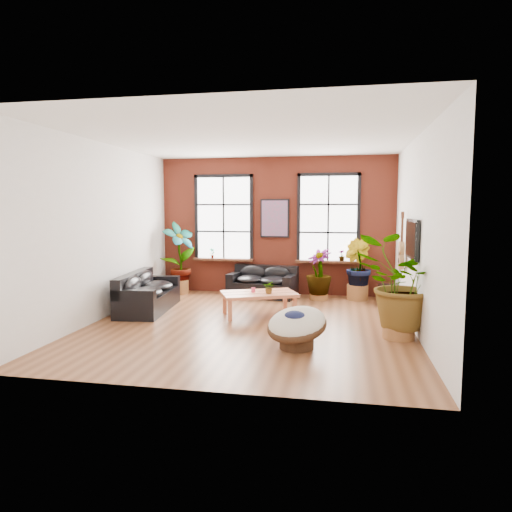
# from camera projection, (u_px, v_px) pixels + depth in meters

# --- Properties ---
(room) EXTENTS (6.04, 6.54, 3.54)m
(room) POSITION_uv_depth(u_px,v_px,m) (252.00, 233.00, 8.67)
(room) COLOR brown
(room) RESTS_ON ground
(sofa_back) EXTENTS (1.77, 1.06, 0.76)m
(sofa_back) POSITION_uv_depth(u_px,v_px,m) (263.00, 283.00, 11.43)
(sofa_back) COLOR black
(sofa_back) RESTS_ON ground
(sofa_left) EXTENTS (1.07, 2.14, 0.82)m
(sofa_left) POSITION_uv_depth(u_px,v_px,m) (146.00, 293.00, 9.88)
(sofa_left) COLOR black
(sofa_left) RESTS_ON ground
(coffee_table) EXTENTS (1.71, 1.38, 0.58)m
(coffee_table) POSITION_uv_depth(u_px,v_px,m) (259.00, 295.00, 9.38)
(coffee_table) COLOR #C86E48
(coffee_table) RESTS_ON ground
(papasan_chair) EXTENTS (1.25, 1.25, 0.71)m
(papasan_chair) POSITION_uv_depth(u_px,v_px,m) (297.00, 326.00, 7.18)
(papasan_chair) COLOR #442918
(papasan_chair) RESTS_ON ground
(poster) EXTENTS (0.74, 0.06, 0.98)m
(poster) POSITION_uv_depth(u_px,v_px,m) (275.00, 218.00, 11.61)
(poster) COLOR black
(poster) RESTS_ON room
(tv_wall_unit) EXTENTS (0.13, 1.86, 1.20)m
(tv_wall_unit) POSITION_uv_depth(u_px,v_px,m) (409.00, 244.00, 8.59)
(tv_wall_unit) COLOR black
(tv_wall_unit) RESTS_ON room
(media_box) EXTENTS (0.57, 0.48, 0.47)m
(media_box) POSITION_uv_depth(u_px,v_px,m) (391.00, 295.00, 10.38)
(media_box) COLOR black
(media_box) RESTS_ON ground
(pot_back_left) EXTENTS (0.50, 0.50, 0.36)m
(pot_back_left) POSITION_uv_depth(u_px,v_px,m) (179.00, 287.00, 11.85)
(pot_back_left) COLOR #965E31
(pot_back_left) RESTS_ON ground
(pot_back_right) EXTENTS (0.65, 0.65, 0.37)m
(pot_back_right) POSITION_uv_depth(u_px,v_px,m) (357.00, 292.00, 11.04)
(pot_back_right) COLOR #965E31
(pot_back_right) RESTS_ON ground
(pot_right_wall) EXTENTS (0.70, 0.70, 0.40)m
(pot_right_wall) POSITION_uv_depth(u_px,v_px,m) (399.00, 327.00, 7.76)
(pot_right_wall) COLOR #965E31
(pot_right_wall) RESTS_ON ground
(pot_mid) EXTENTS (0.53, 0.53, 0.32)m
(pot_mid) POSITION_uv_depth(u_px,v_px,m) (319.00, 293.00, 11.06)
(pot_mid) COLOR #965E31
(pot_mid) RESTS_ON ground
(floor_plant_back_left) EXTENTS (1.03, 1.09, 1.71)m
(floor_plant_back_left) POSITION_uv_depth(u_px,v_px,m) (180.00, 255.00, 11.75)
(floor_plant_back_left) COLOR #133F11
(floor_plant_back_left) RESTS_ON ground
(floor_plant_back_right) EXTENTS (0.90, 0.94, 1.33)m
(floor_plant_back_right) POSITION_uv_depth(u_px,v_px,m) (357.00, 266.00, 11.01)
(floor_plant_back_right) COLOR #133F11
(floor_plant_back_right) RESTS_ON ground
(floor_plant_right_wall) EXTENTS (1.60, 1.44, 1.59)m
(floor_plant_right_wall) POSITION_uv_depth(u_px,v_px,m) (399.00, 283.00, 7.69)
(floor_plant_right_wall) COLOR #133F11
(floor_plant_right_wall) RESTS_ON ground
(floor_plant_mid) EXTENTS (0.86, 0.86, 1.09)m
(floor_plant_mid) POSITION_uv_depth(u_px,v_px,m) (319.00, 272.00, 10.97)
(floor_plant_mid) COLOR #133F11
(floor_plant_mid) RESTS_ON ground
(table_plant) EXTENTS (0.26, 0.23, 0.26)m
(table_plant) POSITION_uv_depth(u_px,v_px,m) (269.00, 287.00, 9.24)
(table_plant) COLOR #133F11
(table_plant) RESTS_ON coffee_table
(sill_plant_left) EXTENTS (0.17, 0.17, 0.27)m
(sill_plant_left) POSITION_uv_depth(u_px,v_px,m) (212.00, 253.00, 11.96)
(sill_plant_left) COLOR #133F11
(sill_plant_left) RESTS_ON room
(sill_plant_right) EXTENTS (0.19, 0.19, 0.27)m
(sill_plant_right) POSITION_uv_depth(u_px,v_px,m) (342.00, 255.00, 11.35)
(sill_plant_right) COLOR #133F11
(sill_plant_right) RESTS_ON room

